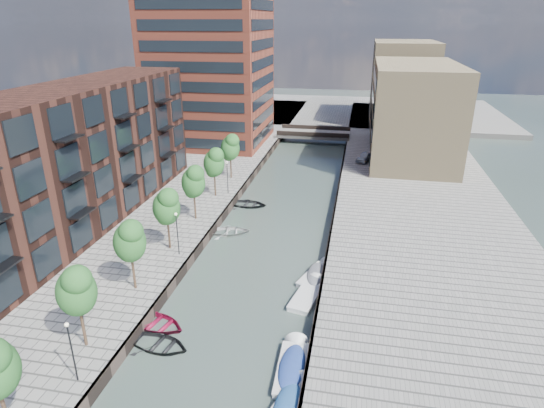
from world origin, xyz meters
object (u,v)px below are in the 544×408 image
(bridge, at_px, (314,134))
(sloop_2, at_px, (157,326))
(tree_4, at_px, (193,181))
(car, at_px, (365,157))
(motorboat_4, at_px, (318,274))
(tree_6, at_px, (230,147))
(sloop_1, at_px, (160,347))
(motorboat_0, at_px, (292,407))
(tree_3, at_px, (166,206))
(tree_1, at_px, (76,289))
(motorboat_3, at_px, (293,364))
(motorboat_2, at_px, (309,293))
(sloop_4, at_px, (248,206))
(sloop_3, at_px, (230,233))
(tree_5, at_px, (214,162))
(tree_2, at_px, (129,240))

(bridge, distance_m, sloop_2, 57.35)
(tree_4, bearing_deg, car, 54.84)
(tree_4, relative_size, motorboat_4, 1.18)
(tree_6, height_order, sloop_1, tree_6)
(car, bearing_deg, motorboat_0, -73.29)
(tree_3, bearing_deg, car, 61.11)
(tree_1, distance_m, tree_3, 14.00)
(motorboat_3, height_order, motorboat_4, motorboat_3)
(tree_1, relative_size, motorboat_3, 1.12)
(motorboat_2, relative_size, motorboat_3, 0.99)
(tree_3, relative_size, sloop_4, 1.30)
(tree_1, bearing_deg, motorboat_3, 6.88)
(tree_4, height_order, sloop_3, tree_4)
(motorboat_0, distance_m, motorboat_4, 15.14)
(bridge, bearing_deg, tree_4, -102.00)
(tree_4, bearing_deg, sloop_1, -77.38)
(car, bearing_deg, sloop_2, -87.97)
(sloop_4, bearing_deg, tree_5, 90.29)
(tree_5, bearing_deg, motorboat_2, -52.38)
(bridge, relative_size, motorboat_0, 2.32)
(tree_1, relative_size, motorboat_0, 1.06)
(tree_2, relative_size, motorboat_4, 1.18)
(motorboat_2, distance_m, motorboat_3, 8.64)
(bridge, xyz_separation_m, tree_6, (-8.50, -26.00, 3.92))
(tree_5, distance_m, tree_6, 7.00)
(tree_6, xyz_separation_m, sloop_3, (4.02, -14.91, -5.31))
(tree_5, height_order, motorboat_3, tree_5)
(sloop_1, distance_m, motorboat_2, 12.63)
(motorboat_0, bearing_deg, tree_2, 147.84)
(tree_2, height_order, sloop_3, tree_2)
(motorboat_0, xyz_separation_m, motorboat_2, (-0.39, 12.11, -0.12))
(tree_6, distance_m, sloop_4, 9.80)
(sloop_4, relative_size, motorboat_4, 0.90)
(sloop_1, relative_size, motorboat_0, 0.77)
(sloop_2, bearing_deg, tree_6, 19.81)
(tree_2, xyz_separation_m, car, (17.82, 39.29, -3.60))
(motorboat_3, bearing_deg, tree_3, 137.72)
(tree_3, height_order, sloop_1, tree_3)
(tree_3, xyz_separation_m, tree_5, (0.00, 14.00, 0.00))
(tree_5, xyz_separation_m, motorboat_2, (13.66, -17.73, -5.21))
(tree_6, relative_size, motorboat_2, 1.13)
(tree_2, xyz_separation_m, tree_4, (0.00, 14.00, 0.00))
(sloop_1, relative_size, sloop_4, 0.94)
(tree_5, height_order, motorboat_2, tree_5)
(sloop_2, xyz_separation_m, car, (14.72, 42.37, 1.71))
(motorboat_3, bearing_deg, tree_1, -173.12)
(sloop_1, bearing_deg, car, -7.33)
(tree_1, distance_m, motorboat_3, 14.61)
(tree_1, distance_m, sloop_2, 7.29)
(sloop_2, bearing_deg, tree_5, 21.45)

